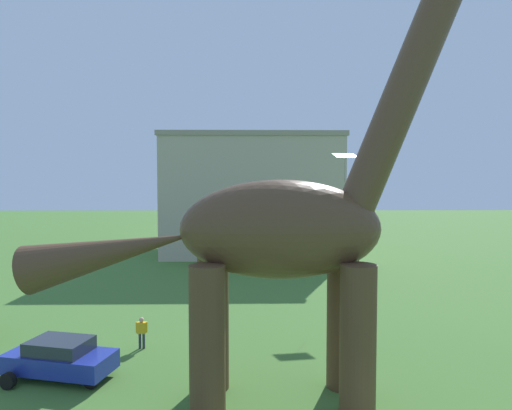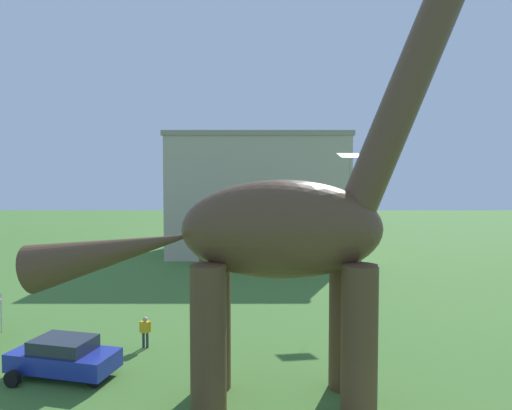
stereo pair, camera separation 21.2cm
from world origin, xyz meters
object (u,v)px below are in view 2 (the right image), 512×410
kite_apex (348,156)px  parked_sedan_left (61,357)px  dinosaur_sculpture (278,229)px  person_far_spectator (143,329)px

kite_apex → parked_sedan_left: bearing=-137.4°
dinosaur_sculpture → parked_sedan_left: bearing=132.4°
dinosaur_sculpture → person_far_spectator: dinosaur_sculpture is taller
parked_sedan_left → kite_apex: size_ratio=2.19×
parked_sedan_left → person_far_spectator: parked_sedan_left is taller
kite_apex → person_far_spectator: bearing=-139.3°
dinosaur_sculpture → kite_apex: 16.55m
person_far_spectator → kite_apex: 17.82m
kite_apex → dinosaur_sculpture: bearing=-110.8°
dinosaur_sculpture → kite_apex: (5.74, 15.11, 3.59)m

